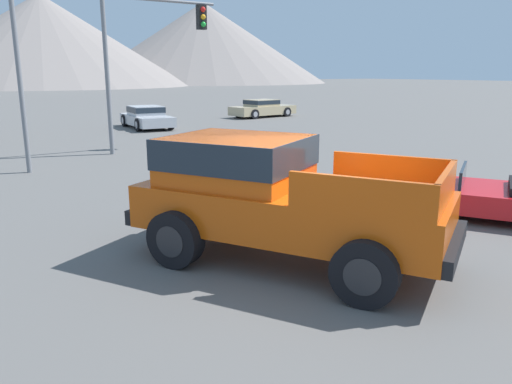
# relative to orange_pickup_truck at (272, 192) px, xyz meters

# --- Properties ---
(ground_plane) EXTENTS (320.00, 320.00, 0.00)m
(ground_plane) POSITION_rel_orange_pickup_truck_xyz_m (0.46, -0.72, -1.10)
(ground_plane) COLOR #5B5956
(orange_pickup_truck) EXTENTS (4.22, 5.29, 1.93)m
(orange_pickup_truck) POSITION_rel_orange_pickup_truck_xyz_m (0.00, 0.00, 0.00)
(orange_pickup_truck) COLOR #CC4C0C
(orange_pickup_truck) RESTS_ON ground_plane
(red_convertible_car) EXTENTS (3.74, 4.48, 1.01)m
(red_convertible_car) POSITION_rel_orange_pickup_truck_xyz_m (5.11, -0.41, -0.69)
(red_convertible_car) COLOR red
(red_convertible_car) RESTS_ON ground_plane
(parked_car_tan) EXTENTS (4.77, 2.31, 1.15)m
(parked_car_tan) POSITION_rel_orange_pickup_truck_xyz_m (14.09, 21.77, -0.51)
(parked_car_tan) COLOR tan
(parked_car_tan) RESTS_ON ground_plane
(parked_car_silver) EXTENTS (2.12, 4.42, 1.16)m
(parked_car_silver) POSITION_rel_orange_pickup_truck_xyz_m (5.18, 19.55, -0.50)
(parked_car_silver) COLOR #B7BABF
(parked_car_silver) RESTS_ON ground_plane
(traffic_light_crosswalk) EXTENTS (4.37, 0.38, 5.73)m
(traffic_light_crosswalk) POSITION_rel_orange_pickup_truck_xyz_m (2.63, 11.80, 2.94)
(traffic_light_crosswalk) COLOR slate
(traffic_light_crosswalk) RESTS_ON ground_plane
(distant_mountain_range) EXTENTS (149.24, 74.42, 21.85)m
(distant_mountain_range) POSITION_rel_orange_pickup_truck_xyz_m (17.85, 113.07, 8.53)
(distant_mountain_range) COLOR gray
(distant_mountain_range) RESTS_ON ground_plane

